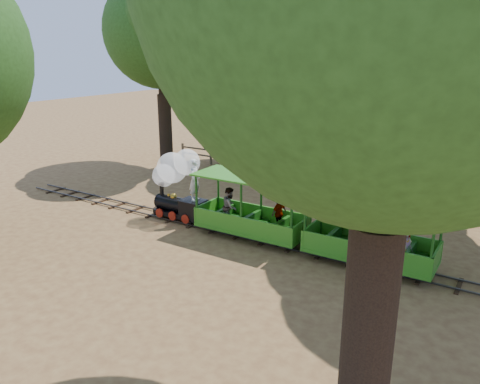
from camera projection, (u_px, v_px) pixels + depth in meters
The scene contains 12 objects.
ground at pixel (241, 235), 16.29m from camera, with size 90.00×90.00×0.00m, color olive.
track at pixel (241, 233), 16.27m from camera, with size 22.00×1.00×0.10m.
locomotive at pixel (177, 179), 17.34m from camera, with size 2.44×1.15×2.81m.
carriage_front at pixel (250, 214), 15.84m from camera, with size 3.97×1.62×2.06m.
carriage_rear at pixel (371, 240), 13.77m from camera, with size 3.97×1.62×2.06m.
oak_nw at pixel (161, 25), 23.40m from camera, with size 7.16×6.30×9.95m.
oak_nc at pixel (310, 21), 22.90m from camera, with size 9.18×8.08×10.81m.
oak_ne at pixel (474, 6), 17.39m from camera, with size 8.19×7.21×10.71m.
fence at pixel (329, 171), 22.60m from camera, with size 18.10×0.10×1.00m.
shrub_west at pixel (239, 146), 26.56m from camera, with size 2.65×2.04×1.84m, color #2D6B1E.
shrub_mid_w at pixel (300, 152), 24.63m from camera, with size 3.00×2.31×2.08m, color #2D6B1E.
shrub_mid_e at pixel (418, 171), 21.62m from camera, with size 2.28×1.75×1.58m, color #2D6B1E.
Camera 1 is at (8.02, -12.84, 6.20)m, focal length 35.00 mm.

